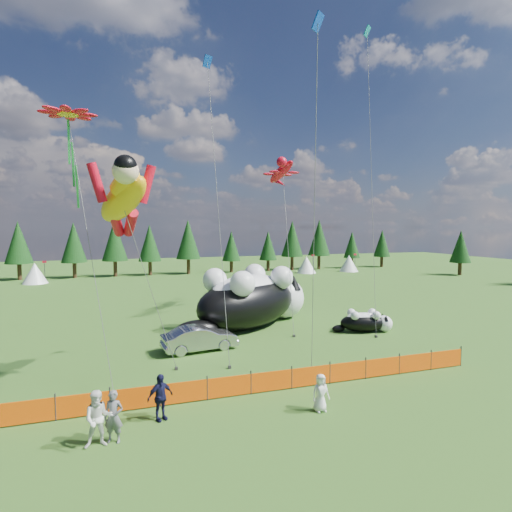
{
  "coord_description": "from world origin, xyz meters",
  "views": [
    {
      "loc": [
        -6.22,
        -19.78,
        7.56
      ],
      "look_at": [
        1.52,
        4.0,
        5.76
      ],
      "focal_mm": 28.0,
      "sensor_mm": 36.0,
      "label": 1
    }
  ],
  "objects": [
    {
      "name": "diamond_kite_a",
      "position": [
        -1.14,
        5.33,
        16.89
      ],
      "size": [
        1.02,
        5.48,
        18.85
      ],
      "color": "#0C3FBC",
      "rests_on": "ground"
    },
    {
      "name": "safety_fence",
      "position": [
        0.0,
        -3.0,
        0.5
      ],
      "size": [
        22.06,
        0.06,
        1.1
      ],
      "color": "#262626",
      "rests_on": "ground"
    },
    {
      "name": "car",
      "position": [
        -2.07,
        4.13,
        0.76
      ],
      "size": [
        4.78,
        2.23,
        1.52
      ],
      "primitive_type": "imported",
      "rotation": [
        0.0,
        0.0,
        1.71
      ],
      "color": "#ABABB0",
      "rests_on": "ground"
    },
    {
      "name": "festival_tents",
      "position": [
        11.0,
        40.0,
        1.4
      ],
      "size": [
        50.0,
        3.2,
        2.8
      ],
      "primitive_type": null,
      "color": "white",
      "rests_on": "ground"
    },
    {
      "name": "superhero_kite",
      "position": [
        -6.33,
        -0.43,
        8.82
      ],
      "size": [
        5.58,
        5.74,
        11.02
      ],
      "color": "#FDAB0D",
      "rests_on": "ground"
    },
    {
      "name": "spectator_b",
      "position": [
        -7.28,
        -5.48,
        0.99
      ],
      "size": [
        0.96,
        0.57,
        1.97
      ],
      "primitive_type": "imported",
      "rotation": [
        0.0,
        0.0,
        0.0
      ],
      "color": "white",
      "rests_on": "ground"
    },
    {
      "name": "spectator_c",
      "position": [
        -5.1,
        -4.19,
        0.92
      ],
      "size": [
        1.21,
        0.95,
        1.84
      ],
      "primitive_type": "imported",
      "rotation": [
        0.0,
        0.0,
        0.42
      ],
      "color": "#121333",
      "rests_on": "ground"
    },
    {
      "name": "flower_kite",
      "position": [
        -8.92,
        3.13,
        13.23
      ],
      "size": [
        3.78,
        5.97,
        14.04
      ],
      "color": "red",
      "rests_on": "ground"
    },
    {
      "name": "cat_large",
      "position": [
        2.86,
        8.83,
        2.18
      ],
      "size": [
        11.5,
        8.74,
        4.6
      ],
      "rotation": [
        0.0,
        0.0,
        0.54
      ],
      "color": "black",
      "rests_on": "ground"
    },
    {
      "name": "spectator_a",
      "position": [
        -6.78,
        -5.34,
        0.92
      ],
      "size": [
        0.78,
        0.64,
        1.85
      ],
      "primitive_type": "imported",
      "rotation": [
        0.0,
        0.0,
        -0.35
      ],
      "color": "#5D5D63",
      "rests_on": "ground"
    },
    {
      "name": "tree_line",
      "position": [
        0.0,
        45.0,
        4.0
      ],
      "size": [
        90.0,
        4.0,
        8.0
      ],
      "primitive_type": null,
      "color": "black",
      "rests_on": "ground"
    },
    {
      "name": "diamond_kite_b",
      "position": [
        13.21,
        9.93,
        22.79
      ],
      "size": [
        4.05,
        7.52,
        25.27
      ],
      "color": "#0D98A4",
      "rests_on": "ground"
    },
    {
      "name": "cat_small",
      "position": [
        10.14,
        4.81,
        0.76
      ],
      "size": [
        4.35,
        2.4,
        1.6
      ],
      "rotation": [
        0.0,
        0.0,
        -0.28
      ],
      "color": "black",
      "rests_on": "ground"
    },
    {
      "name": "diamond_kite_c",
      "position": [
        2.53,
        -2.24,
        16.42
      ],
      "size": [
        1.03,
        1.06,
        17.95
      ],
      "color": "#0C3FBC",
      "rests_on": "ground"
    },
    {
      "name": "gecko_kite",
      "position": [
        6.96,
        13.51,
        12.43
      ],
      "size": [
        4.15,
        11.49,
        15.04
      ],
      "color": "red",
      "rests_on": "ground"
    },
    {
      "name": "spectator_e",
      "position": [
        1.24,
        -5.45,
        0.77
      ],
      "size": [
        0.76,
        0.49,
        1.55
      ],
      "primitive_type": "imported",
      "rotation": [
        0.0,
        0.0,
        0.0
      ],
      "color": "white",
      "rests_on": "ground"
    },
    {
      "name": "ground",
      "position": [
        0.0,
        0.0,
        0.0
      ],
      "size": [
        160.0,
        160.0,
        0.0
      ],
      "primitive_type": "plane",
      "color": "#143209",
      "rests_on": "ground"
    }
  ]
}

